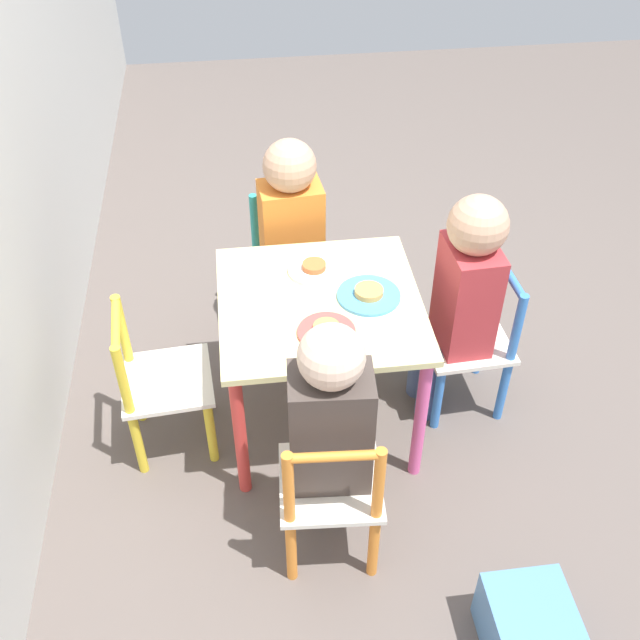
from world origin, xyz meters
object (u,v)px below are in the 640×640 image
(kids_table, at_px, (320,321))
(plate_front, at_px, (369,294))
(chair_teal, at_px, (290,268))
(plate_left, at_px, (327,331))
(chair_blue, at_px, (472,342))
(child_front, at_px, (463,289))
(chair_orange, at_px, (331,493))
(child_left, at_px, (330,422))
(chair_yellow, at_px, (159,384))
(child_right, at_px, (292,227))
(plate_right, at_px, (314,269))
(storage_bin, at_px, (530,635))

(kids_table, distance_m, plate_front, 0.16)
(chair_teal, xyz_separation_m, plate_left, (-0.62, -0.04, 0.25))
(chair_blue, bearing_deg, plate_left, -74.11)
(child_front, bearing_deg, chair_blue, 90.00)
(chair_orange, relative_size, child_left, 0.66)
(kids_table, distance_m, plate_left, 0.16)
(kids_table, xyz_separation_m, plate_left, (-0.14, 0.00, 0.08))
(chair_yellow, bearing_deg, child_right, -48.39)
(kids_table, xyz_separation_m, child_front, (0.02, -0.42, 0.06))
(kids_table, distance_m, child_right, 0.43)
(child_right, height_order, plate_right, child_right)
(chair_orange, relative_size, child_front, 0.65)
(kids_table, distance_m, chair_yellow, 0.51)
(chair_yellow, bearing_deg, chair_blue, -90.69)
(kids_table, height_order, chair_blue, chair_blue)
(chair_teal, height_order, plate_left, plate_left)
(child_right, relative_size, plate_right, 4.86)
(chair_blue, relative_size, chair_orange, 1.00)
(chair_blue, relative_size, plate_left, 3.20)
(plate_right, bearing_deg, chair_yellow, 110.18)
(plate_left, bearing_deg, storage_bin, -150.01)
(chair_blue, distance_m, chair_yellow, 0.96)
(chair_blue, relative_size, plate_right, 3.24)
(child_front, bearing_deg, storage_bin, -4.52)
(chair_yellow, height_order, child_front, child_front)
(chair_yellow, xyz_separation_m, child_front, (0.06, -0.90, 0.22))
(chair_blue, relative_size, plate_front, 2.78)
(chair_teal, distance_m, child_right, 0.22)
(chair_orange, distance_m, plate_left, 0.42)
(chair_yellow, relative_size, plate_right, 3.24)
(chair_yellow, height_order, plate_right, plate_right)
(plate_right, xyz_separation_m, plate_left, (-0.28, 0.00, 0.00))
(chair_blue, distance_m, plate_left, 0.57)
(child_right, relative_size, child_left, 1.00)
(child_front, distance_m, storage_bin, 0.93)
(chair_teal, xyz_separation_m, child_right, (-0.06, -0.01, 0.21))
(chair_orange, bearing_deg, plate_front, -105.81)
(chair_orange, distance_m, storage_bin, 0.58)
(chair_orange, distance_m, child_left, 0.21)
(chair_teal, xyz_separation_m, plate_right, (-0.34, -0.04, 0.25))
(child_left, relative_size, plate_front, 4.19)
(plate_left, bearing_deg, chair_blue, -71.06)
(child_left, distance_m, storage_bin, 0.69)
(chair_teal, xyz_separation_m, child_front, (-0.46, -0.47, 0.22))
(plate_left, relative_size, storage_bin, 0.63)
(child_left, distance_m, plate_right, 0.56)
(chair_blue, distance_m, child_front, 0.23)
(chair_yellow, relative_size, child_front, 0.65)
(chair_yellow, distance_m, child_left, 0.63)
(plate_front, distance_m, storage_bin, 0.96)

